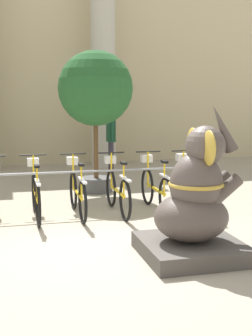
# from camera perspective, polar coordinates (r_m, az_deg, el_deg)

# --- Properties ---
(ground_plane) EXTENTS (60.00, 60.00, 0.00)m
(ground_plane) POSITION_cam_1_polar(r_m,az_deg,el_deg) (6.51, -3.62, -9.66)
(ground_plane) COLOR #9E937F
(building_facade) EXTENTS (20.00, 0.20, 6.00)m
(building_facade) POSITION_cam_1_polar(r_m,az_deg,el_deg) (14.75, -10.15, 12.17)
(building_facade) COLOR #C6B78E
(building_facade) RESTS_ON ground_plane
(column_right) EXTENTS (0.90, 0.90, 5.16)m
(column_right) POSITION_cam_1_polar(r_m,az_deg,el_deg) (13.98, -2.78, 10.95)
(column_right) COLOR #BCB7A8
(column_right) RESTS_ON ground_plane
(bike_rack) EXTENTS (4.86, 0.05, 0.77)m
(bike_rack) POSITION_cam_1_polar(r_m,az_deg,el_deg) (8.23, -6.09, -1.32)
(bike_rack) COLOR gray
(bike_rack) RESTS_ON ground_plane
(bicycle_2) EXTENTS (0.48, 1.79, 1.04)m
(bicycle_2) POSITION_cam_1_polar(r_m,az_deg,el_deg) (8.09, -10.94, -3.12)
(bicycle_2) COLOR black
(bicycle_2) RESTS_ON ground_plane
(bicycle_3) EXTENTS (0.48, 1.79, 1.04)m
(bicycle_3) POSITION_cam_1_polar(r_m,az_deg,el_deg) (8.17, -5.96, -2.91)
(bicycle_3) COLOR black
(bicycle_3) RESTS_ON ground_plane
(bicycle_4) EXTENTS (0.48, 1.79, 1.04)m
(bicycle_4) POSITION_cam_1_polar(r_m,az_deg,el_deg) (8.29, -1.08, -2.69)
(bicycle_4) COLOR black
(bicycle_4) RESTS_ON ground_plane
(bicycle_5) EXTENTS (0.48, 1.79, 1.04)m
(bicycle_5) POSITION_cam_1_polar(r_m,az_deg,el_deg) (8.48, 3.61, -2.46)
(bicycle_5) COLOR black
(bicycle_5) RESTS_ON ground_plane
(bicycle_6) EXTENTS (0.48, 1.79, 1.04)m
(bicycle_6) POSITION_cam_1_polar(r_m,az_deg,el_deg) (8.71, 8.09, -2.23)
(bicycle_6) COLOR black
(bicycle_6) RESTS_ON ground_plane
(elephant_statue) EXTENTS (1.25, 1.25, 1.97)m
(elephant_statue) POSITION_cam_1_polar(r_m,az_deg,el_deg) (6.05, 8.40, -4.64)
(elephant_statue) COLOR #4C4742
(elephant_statue) RESTS_ON ground_plane
(person_pedestrian) EXTENTS (0.23, 0.47, 1.72)m
(person_pedestrian) POSITION_cam_1_polar(r_m,az_deg,el_deg) (12.80, -1.85, 4.08)
(person_pedestrian) COLOR #383342
(person_pedestrian) RESTS_ON ground_plane
(potted_tree) EXTENTS (1.60, 1.60, 3.03)m
(potted_tree) POSITION_cam_1_polar(r_m,az_deg,el_deg) (10.09, -3.75, 9.22)
(potted_tree) COLOR #4C4C4C
(potted_tree) RESTS_ON ground_plane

